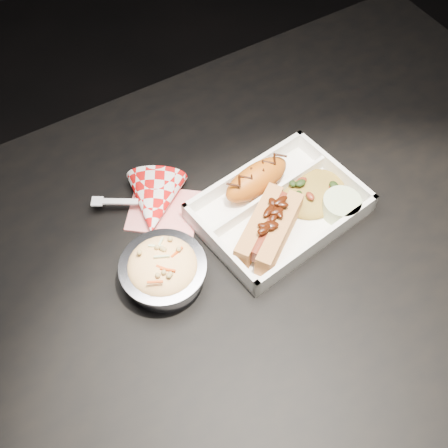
{
  "coord_description": "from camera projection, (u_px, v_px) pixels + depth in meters",
  "views": [
    {
      "loc": [
        -0.3,
        -0.37,
        1.48
      ],
      "look_at": [
        -0.07,
        0.02,
        0.81
      ],
      "focal_mm": 45.0,
      "sensor_mm": 36.0,
      "label": 1
    }
  ],
  "objects": [
    {
      "name": "floor",
      "position": [
        249.0,
        391.0,
        1.52
      ],
      "size": [
        4.0,
        4.0,
        0.05
      ],
      "primitive_type": "cube",
      "color": "black",
      "rests_on": "ground"
    },
    {
      "name": "dining_table",
      "position": [
        264.0,
        265.0,
        0.95
      ],
      "size": [
        1.2,
        0.8,
        0.75
      ],
      "color": "black",
      "rests_on": "ground"
    },
    {
      "name": "food_tray",
      "position": [
        278.0,
        210.0,
        0.89
      ],
      "size": [
        0.27,
        0.21,
        0.04
      ],
      "rotation": [
        0.0,
        0.0,
        0.13
      ],
      "color": "white",
      "rests_on": "dining_table"
    },
    {
      "name": "fried_pastry",
      "position": [
        257.0,
        179.0,
        0.89
      ],
      "size": [
        0.13,
        0.06,
        0.05
      ],
      "primitive_type": "ellipsoid",
      "rotation": [
        0.0,
        0.0,
        0.13
      ],
      "color": "#C15D13",
      "rests_on": "food_tray"
    },
    {
      "name": "hotdog",
      "position": [
        269.0,
        228.0,
        0.84
      ],
      "size": [
        0.15,
        0.13,
        0.06
      ],
      "rotation": [
        0.0,
        0.0,
        0.6
      ],
      "color": "#BD7B40",
      "rests_on": "food_tray"
    },
    {
      "name": "fried_rice_mound",
      "position": [
        314.0,
        189.0,
        0.9
      ],
      "size": [
        0.13,
        0.11,
        0.03
      ],
      "primitive_type": "ellipsoid",
      "rotation": [
        0.0,
        0.0,
        0.13
      ],
      "color": "#A78430",
      "rests_on": "food_tray"
    },
    {
      "name": "cupcake_liner",
      "position": [
        341.0,
        206.0,
        0.88
      ],
      "size": [
        0.06,
        0.06,
        0.03
      ],
      "primitive_type": "cylinder",
      "color": "#BBCF9C",
      "rests_on": "food_tray"
    },
    {
      "name": "foil_coleslaw_cup",
      "position": [
        163.0,
        269.0,
        0.81
      ],
      "size": [
        0.13,
        0.13,
        0.07
      ],
      "color": "silver",
      "rests_on": "dining_table"
    },
    {
      "name": "napkin_fork",
      "position": [
        154.0,
        204.0,
        0.89
      ],
      "size": [
        0.17,
        0.15,
        0.1
      ],
      "rotation": [
        0.0,
        0.0,
        -0.55
      ],
      "color": "red",
      "rests_on": "dining_table"
    }
  ]
}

